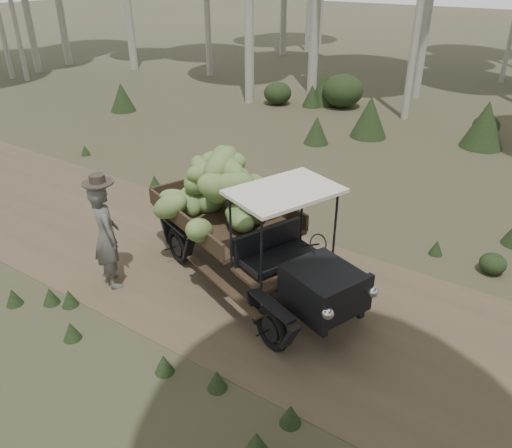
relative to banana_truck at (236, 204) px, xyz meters
The scene contains 5 objects.
ground 2.18m from the banana_truck, behind, with size 120.00×120.00×0.00m, color #473D2B.
dirt_track 2.17m from the banana_truck, behind, with size 70.00×4.00×0.01m, color brown.
banana_truck is the anchor object (origin of this frame).
farmer 2.21m from the banana_truck, 136.30° to the right, with size 0.81×0.69×2.03m.
undergrowth 0.99m from the banana_truck, 144.92° to the left, with size 20.82×25.00×1.39m.
Camera 1 is at (6.21, -5.86, 5.00)m, focal length 35.00 mm.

